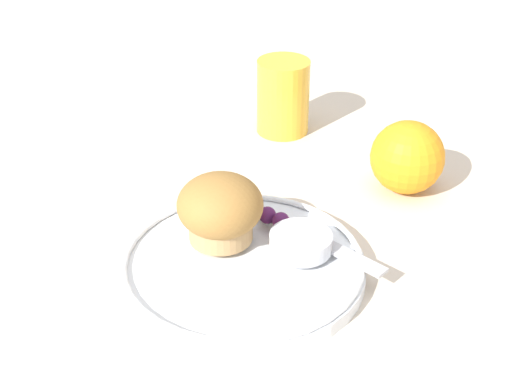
# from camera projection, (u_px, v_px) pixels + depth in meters

# --- Properties ---
(ground_plane) EXTENTS (3.00, 3.00, 0.00)m
(ground_plane) POSITION_uv_depth(u_px,v_px,m) (260.00, 282.00, 0.66)
(ground_plane) COLOR beige
(plate) EXTENTS (0.23, 0.23, 0.02)m
(plate) POSITION_uv_depth(u_px,v_px,m) (244.00, 265.00, 0.66)
(plate) COLOR white
(plate) RESTS_ON ground_plane
(muffin) EXTENTS (0.08, 0.08, 0.07)m
(muffin) POSITION_uv_depth(u_px,v_px,m) (220.00, 209.00, 0.67)
(muffin) COLOR tan
(muffin) RESTS_ON plate
(cream_ramekin) EXTENTS (0.06, 0.06, 0.02)m
(cream_ramekin) POSITION_uv_depth(u_px,v_px,m) (301.00, 241.00, 0.66)
(cream_ramekin) COLOR silver
(cream_ramekin) RESTS_ON plate
(berry_pair) EXTENTS (0.03, 0.02, 0.02)m
(berry_pair) POSITION_uv_depth(u_px,v_px,m) (274.00, 218.00, 0.70)
(berry_pair) COLOR #4C194C
(berry_pair) RESTS_ON plate
(butter_knife) EXTENTS (0.19, 0.03, 0.00)m
(butter_knife) POSITION_uv_depth(u_px,v_px,m) (298.00, 231.00, 0.69)
(butter_knife) COLOR #B7B7BC
(butter_knife) RESTS_ON plate
(orange_fruit) EXTENTS (0.08, 0.08, 0.08)m
(orange_fruit) POSITION_uv_depth(u_px,v_px,m) (407.00, 157.00, 0.78)
(orange_fruit) COLOR orange
(orange_fruit) RESTS_ON ground_plane
(juice_glass) EXTENTS (0.07, 0.07, 0.09)m
(juice_glass) POSITION_uv_depth(u_px,v_px,m) (283.00, 97.00, 0.90)
(juice_glass) COLOR gold
(juice_glass) RESTS_ON ground_plane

